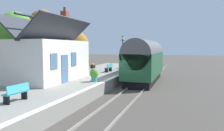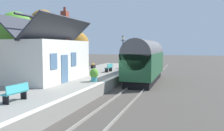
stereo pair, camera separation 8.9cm
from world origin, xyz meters
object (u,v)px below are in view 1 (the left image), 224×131
(tree_distant, at_px, (43,28))
(bench_near_building, at_px, (125,63))
(train, at_px, (145,60))
(station_sign_board, at_px, (127,59))
(lamp_post_platform, at_px, (123,46))
(bench_platform_end, at_px, (109,67))
(bench_by_lamp, at_px, (17,92))
(station_building, at_px, (50,58))
(planter_bench_left, at_px, (93,66))
(tree_behind_building, at_px, (14,33))
(tree_far_left, at_px, (16,33))
(tree_mid_background, at_px, (75,44))
(planter_by_door, at_px, (94,74))

(tree_distant, bearing_deg, bench_near_building, -62.53)
(train, relative_size, station_sign_board, 6.29)
(train, relative_size, lamp_post_platform, 2.46)
(bench_platform_end, height_order, tree_distant, tree_distant)
(bench_platform_end, xyz_separation_m, bench_by_lamp, (-13.40, 0.11, 0.00))
(station_sign_board, bearing_deg, lamp_post_platform, 177.12)
(station_building, bearing_deg, lamp_post_platform, -20.67)
(bench_near_building, height_order, bench_by_lamp, same)
(bench_by_lamp, bearing_deg, bench_near_building, -0.06)
(train, relative_size, planter_bench_left, 11.30)
(tree_distant, xyz_separation_m, tree_behind_building, (-1.10, 3.60, -0.63))
(station_sign_board, relative_size, tree_behind_building, 0.21)
(train, relative_size, tree_behind_building, 1.29)
(tree_distant, bearing_deg, planter_bench_left, -79.97)
(station_sign_board, distance_m, tree_distant, 11.56)
(station_sign_board, bearing_deg, tree_far_left, 135.00)
(tree_far_left, bearing_deg, bench_near_building, -34.13)
(bench_platform_end, distance_m, lamp_post_platform, 3.50)
(station_building, xyz_separation_m, bench_platform_end, (6.79, -2.67, -1.27))
(station_building, height_order, bench_near_building, station_building)
(train, bearing_deg, station_building, 136.98)
(bench_platform_end, relative_size, planter_bench_left, 1.62)
(bench_by_lamp, xyz_separation_m, tree_far_left, (8.77, 7.87, 3.57))
(train, xyz_separation_m, bench_near_building, (6.81, 3.94, -0.83))
(station_building, bearing_deg, tree_behind_building, 54.13)
(lamp_post_platform, distance_m, tree_behind_building, 14.34)
(station_building, bearing_deg, tree_far_left, 67.86)
(bench_by_lamp, height_order, station_sign_board, station_sign_board)
(tree_distant, bearing_deg, tree_mid_background, -6.97)
(station_building, distance_m, bench_by_lamp, 7.20)
(tree_mid_background, bearing_deg, tree_far_left, -176.31)
(station_building, height_order, lamp_post_platform, station_building)
(bench_near_building, bearing_deg, planter_bench_left, 140.65)
(bench_platform_end, xyz_separation_m, planter_bench_left, (3.15, 3.25, -0.18))
(planter_bench_left, distance_m, tree_far_left, 9.85)
(bench_by_lamp, height_order, lamp_post_platform, lamp_post_platform)
(bench_by_lamp, bearing_deg, planter_by_door, -9.82)
(bench_platform_end, distance_m, planter_bench_left, 4.54)
(planter_by_door, height_order, tree_behind_building, tree_behind_building)
(bench_by_lamp, relative_size, tree_far_left, 0.20)
(bench_by_lamp, bearing_deg, tree_distant, 31.95)
(bench_platform_end, relative_size, lamp_post_platform, 0.35)
(bench_by_lamp, distance_m, lamp_post_platform, 16.09)
(bench_by_lamp, distance_m, planter_bench_left, 16.85)
(bench_near_building, bearing_deg, tree_far_left, 145.87)
(bench_near_building, bearing_deg, station_building, 169.40)
(planter_bench_left, relative_size, tree_far_left, 0.12)
(train, height_order, lamp_post_platform, lamp_post_platform)
(train, relative_size, bench_near_building, 7.01)
(bench_platform_end, height_order, station_sign_board, station_sign_board)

